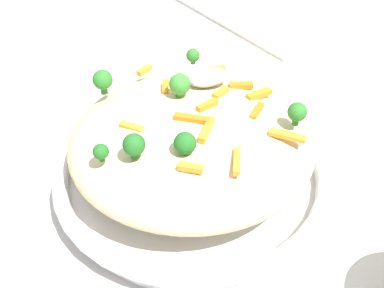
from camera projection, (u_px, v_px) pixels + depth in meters
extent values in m
plane|color=beige|center=(192.00, 187.00, 0.63)|extent=(2.40, 2.40, 0.00)
cylinder|color=silver|center=(192.00, 181.00, 0.62)|extent=(0.33, 0.33, 0.02)
torus|color=silver|center=(192.00, 168.00, 0.61)|extent=(0.36, 0.36, 0.02)
torus|color=black|center=(192.00, 166.00, 0.60)|extent=(0.36, 0.36, 0.00)
ellipsoid|color=beige|center=(192.00, 139.00, 0.58)|extent=(0.31, 0.30, 0.09)
cube|color=orange|center=(206.00, 105.00, 0.55)|extent=(0.03, 0.01, 0.01)
cube|color=orange|center=(210.00, 129.00, 0.52)|extent=(0.03, 0.04, 0.01)
cube|color=orange|center=(287.00, 136.00, 0.52)|extent=(0.04, 0.04, 0.01)
cube|color=orange|center=(192.00, 119.00, 0.53)|extent=(0.04, 0.03, 0.01)
cube|color=orange|center=(221.00, 93.00, 0.58)|extent=(0.03, 0.02, 0.01)
cube|color=orange|center=(217.00, 69.00, 0.64)|extent=(0.03, 0.02, 0.01)
cube|color=orange|center=(165.00, 87.00, 0.59)|extent=(0.02, 0.03, 0.01)
cube|color=orange|center=(259.00, 94.00, 0.59)|extent=(0.04, 0.01, 0.01)
cube|color=orange|center=(241.00, 85.00, 0.60)|extent=(0.03, 0.02, 0.01)
cube|color=orange|center=(144.00, 70.00, 0.63)|extent=(0.03, 0.02, 0.01)
cube|color=orange|center=(237.00, 161.00, 0.49)|extent=(0.03, 0.04, 0.01)
cube|color=orange|center=(191.00, 168.00, 0.48)|extent=(0.03, 0.02, 0.01)
cube|color=orange|center=(257.00, 111.00, 0.56)|extent=(0.03, 0.03, 0.01)
cube|color=orange|center=(132.00, 127.00, 0.53)|extent=(0.03, 0.03, 0.01)
cylinder|color=#205B1C|center=(102.00, 158.00, 0.49)|extent=(0.01, 0.01, 0.01)
sphere|color=#236B23|center=(101.00, 152.00, 0.48)|extent=(0.02, 0.02, 0.02)
cylinder|color=#296820|center=(193.00, 62.00, 0.65)|extent=(0.01, 0.01, 0.01)
sphere|color=#2D7A28|center=(193.00, 55.00, 0.65)|extent=(0.02, 0.02, 0.02)
cylinder|color=#205B1C|center=(135.00, 154.00, 0.49)|extent=(0.01, 0.01, 0.01)
sphere|color=#236B23|center=(134.00, 145.00, 0.48)|extent=(0.02, 0.02, 0.02)
cylinder|color=#296820|center=(104.00, 89.00, 0.59)|extent=(0.01, 0.01, 0.01)
sphere|color=#2D7A28|center=(103.00, 80.00, 0.58)|extent=(0.03, 0.03, 0.03)
cylinder|color=#377928|center=(183.00, 93.00, 0.57)|extent=(0.01, 0.01, 0.01)
sphere|color=#3D8E33|center=(183.00, 84.00, 0.57)|extent=(0.03, 0.03, 0.03)
cylinder|color=#296820|center=(296.00, 121.00, 0.54)|extent=(0.01, 0.01, 0.01)
sphere|color=#2D7A28|center=(297.00, 112.00, 0.53)|extent=(0.02, 0.02, 0.02)
cylinder|color=#205B1C|center=(185.00, 152.00, 0.50)|extent=(0.01, 0.01, 0.01)
sphere|color=#236B23|center=(185.00, 143.00, 0.49)|extent=(0.02, 0.02, 0.02)
ellipsoid|color=#B7B7BC|center=(208.00, 77.00, 0.60)|extent=(0.06, 0.04, 0.02)
cylinder|color=#B7B7BC|center=(228.00, 26.00, 0.64)|extent=(0.13, 0.13, 0.08)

